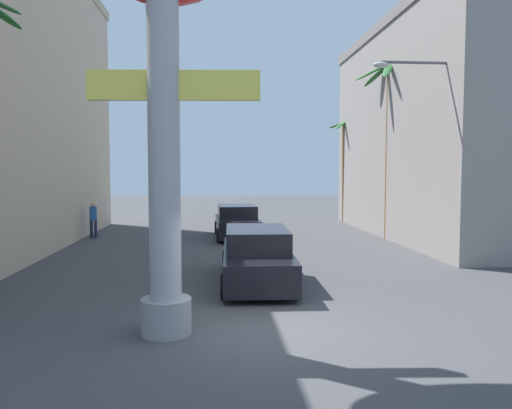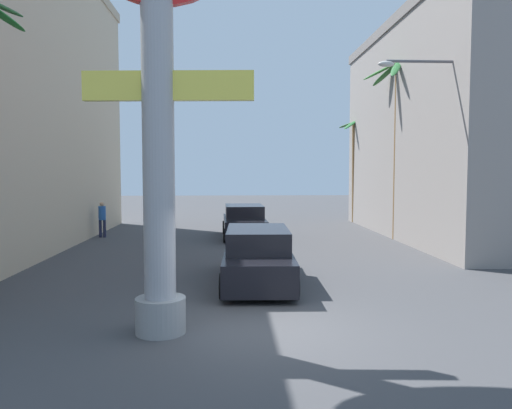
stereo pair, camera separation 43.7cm
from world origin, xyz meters
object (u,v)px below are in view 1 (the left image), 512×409
(car_lead, at_px, (257,257))
(car_far, at_px, (237,222))
(palm_tree_far_right, at_px, (345,159))
(palm_tree_mid_right, at_px, (390,130))
(pedestrian_far_left, at_px, (93,217))
(neon_sign_pole, at_px, (164,67))
(street_lamp, at_px, (439,138))

(car_lead, height_order, car_far, same)
(palm_tree_far_right, xyz_separation_m, palm_tree_mid_right, (0.07, -7.69, 1.14))
(palm_tree_mid_right, height_order, pedestrian_far_left, palm_tree_mid_right)
(palm_tree_far_right, bearing_deg, palm_tree_mid_right, -89.51)
(neon_sign_pole, bearing_deg, pedestrian_far_left, 108.42)
(neon_sign_pole, height_order, car_lead, neon_sign_pole)
(neon_sign_pole, xyz_separation_m, palm_tree_mid_right, (9.10, 13.06, -0.07))
(neon_sign_pole, xyz_separation_m, pedestrian_far_left, (-4.80, 14.42, -4.14))
(palm_tree_far_right, height_order, palm_tree_mid_right, palm_tree_mid_right)
(street_lamp, height_order, palm_tree_mid_right, palm_tree_mid_right)
(street_lamp, relative_size, car_far, 1.50)
(palm_tree_mid_right, bearing_deg, palm_tree_far_right, 90.49)
(street_lamp, bearing_deg, pedestrian_far_left, 151.79)
(car_lead, height_order, palm_tree_far_right, palm_tree_far_right)
(neon_sign_pole, distance_m, car_far, 14.81)
(palm_tree_far_right, bearing_deg, street_lamp, -91.25)
(neon_sign_pole, distance_m, palm_tree_mid_right, 15.92)
(car_lead, relative_size, palm_tree_far_right, 0.82)
(neon_sign_pole, relative_size, car_far, 2.12)
(street_lamp, height_order, pedestrian_far_left, street_lamp)
(car_lead, xyz_separation_m, pedestrian_far_left, (-6.93, 10.11, 0.26))
(car_lead, height_order, pedestrian_far_left, pedestrian_far_left)
(neon_sign_pole, bearing_deg, palm_tree_mid_right, 55.15)
(street_lamp, xyz_separation_m, palm_tree_mid_right, (0.36, 5.91, 0.75))
(pedestrian_far_left, bearing_deg, neon_sign_pole, -71.58)
(palm_tree_far_right, bearing_deg, car_far, -136.16)
(pedestrian_far_left, bearing_deg, car_lead, -55.56)
(neon_sign_pole, relative_size, palm_tree_far_right, 1.57)
(palm_tree_far_right, xyz_separation_m, pedestrian_far_left, (-13.83, -6.33, -2.94))
(car_lead, relative_size, palm_tree_mid_right, 0.63)
(street_lamp, bearing_deg, car_lead, -156.70)
(neon_sign_pole, bearing_deg, car_far, 81.88)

